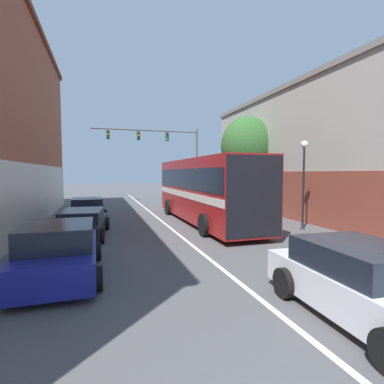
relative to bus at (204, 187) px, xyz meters
The scene contains 10 objects.
lane_center_line 2.95m from the bus, behind, with size 0.14×44.74×0.01m.
building_right_storefront 8.88m from the bus, 13.48° to the right, with size 6.46×24.84×8.14m.
bus is the anchor object (origin of this frame).
hatchback_foreground 11.52m from the bus, 93.77° to the right, with size 2.25×4.38×1.40m.
parked_car_left_near 6.76m from the bus, 161.42° to the right, with size 2.28×4.78×1.19m.
parked_car_left_mid 9.89m from the bus, 132.09° to the right, with size 2.18×4.18×1.45m.
parked_car_left_far 7.08m from the bus, 155.07° to the left, with size 2.26×4.02×1.28m.
traffic_signal_gantry 12.93m from the bus, 88.65° to the left, with size 9.97×0.36×7.02m.
street_lamp 5.23m from the bus, 41.23° to the right, with size 0.34×0.34×4.31m.
street_tree_near 6.43m from the bus, 39.03° to the left, with size 3.79×3.41×6.76m.
Camera 1 is at (-3.28, 0.53, 2.76)m, focal length 28.00 mm.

